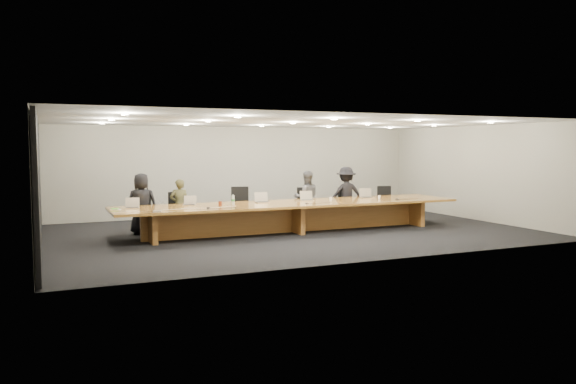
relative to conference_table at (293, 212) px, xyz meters
name	(u,v)px	position (x,y,z in m)	size (l,w,h in m)	color
ground	(293,232)	(0.00, 0.00, -0.52)	(12.00, 12.00, 0.00)	black
back_wall	(242,171)	(0.00, 4.00, 0.88)	(12.00, 0.02, 2.80)	beige
left_wall_panel	(38,185)	(-5.94, 0.00, 0.85)	(0.08, 7.84, 2.74)	black
conference_table	(293,212)	(0.00, 0.00, 0.00)	(9.00, 1.80, 0.75)	brown
chair_far_left	(144,214)	(-3.52, 1.28, -0.03)	(0.50, 0.50, 0.99)	black
chair_left	(180,211)	(-2.60, 1.32, -0.01)	(0.52, 0.52, 1.03)	black
chair_mid_left	(241,207)	(-1.00, 1.18, 0.04)	(0.57, 0.57, 1.12)	black
chair_mid_right	(306,205)	(0.95, 1.19, 0.00)	(0.53, 0.53, 1.05)	black
chair_right	(348,204)	(2.35, 1.29, -0.02)	(0.51, 0.51, 1.00)	black
chair_far_right	(386,202)	(3.61, 1.18, -0.01)	(0.51, 0.51, 1.01)	black
person_a	(142,204)	(-3.60, 1.15, 0.24)	(0.75, 0.49, 1.53)	black
person_b	(180,205)	(-2.63, 1.24, 0.16)	(0.49, 0.32, 1.35)	#3F3C22
person_c	(307,198)	(0.95, 1.17, 0.23)	(0.73, 0.57, 1.50)	#4D4D4F
person_d	(346,194)	(2.25, 1.21, 0.28)	(1.03, 0.59, 1.59)	black
laptop_a	(132,203)	(-3.95, 0.29, 0.35)	(0.32, 0.23, 0.25)	#C4AF96
laptop_b	(189,200)	(-2.57, 0.43, 0.35)	(0.30, 0.22, 0.24)	#C3AF95
laptop_c	(263,197)	(-0.70, 0.32, 0.37)	(0.35, 0.25, 0.27)	#BEAB91
laptop_d	(307,196)	(0.57, 0.33, 0.36)	(0.33, 0.24, 0.26)	beige
laptop_e	(367,193)	(2.45, 0.39, 0.37)	(0.35, 0.26, 0.28)	tan
water_bottle	(233,200)	(-1.58, 0.05, 0.35)	(0.08, 0.08, 0.24)	#ADBEB9
amber_mug	(220,203)	(-1.90, 0.07, 0.28)	(0.08, 0.08, 0.11)	maroon
paper_cup_near	(331,199)	(1.15, 0.09, 0.28)	(0.08, 0.08, 0.09)	white
paper_cup_far	(379,197)	(2.64, 0.05, 0.27)	(0.08, 0.08, 0.09)	white
notepad	(115,209)	(-4.35, 0.11, 0.24)	(0.22, 0.17, 0.01)	silver
lime_gadget	(115,209)	(-4.37, 0.11, 0.25)	(0.15, 0.08, 0.02)	#5BB630
av_box	(157,211)	(-3.57, -0.72, 0.24)	(0.18, 0.14, 0.03)	#AEADB2
mic_left	(208,208)	(-2.35, -0.49, 0.25)	(0.13, 0.13, 0.03)	black
mic_center	(307,203)	(0.21, -0.39, 0.24)	(0.10, 0.10, 0.03)	black
mic_right	(397,199)	(2.93, -0.38, 0.25)	(0.13, 0.13, 0.03)	black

